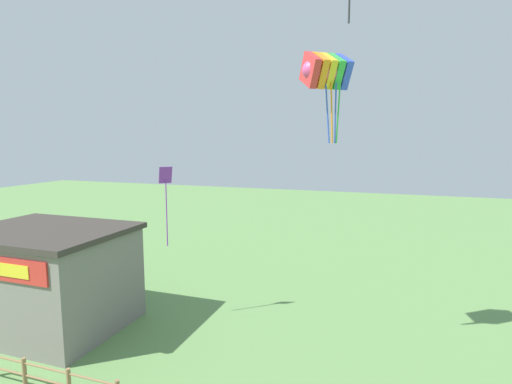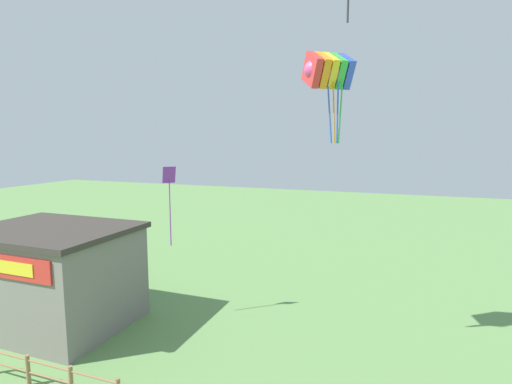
# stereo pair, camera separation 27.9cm
# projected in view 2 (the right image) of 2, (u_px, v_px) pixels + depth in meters

# --- Properties ---
(seaside_building) EXTENTS (6.84, 5.26, 4.41)m
(seaside_building) POSITION_uv_depth(u_px,v_px,m) (52.00, 276.00, 17.69)
(seaside_building) COLOR slate
(seaside_building) RESTS_ON ground_plane
(kite_rainbow_parafoil) EXTENTS (2.26, 2.17, 3.26)m
(kite_rainbow_parafoil) POSITION_uv_depth(u_px,v_px,m) (328.00, 71.00, 14.17)
(kite_rainbow_parafoil) COLOR #E54C8C
(kite_purple_streamer) EXTENTS (0.60, 0.60, 3.57)m
(kite_purple_streamer) POSITION_uv_depth(u_px,v_px,m) (170.00, 193.00, 17.64)
(kite_purple_streamer) COLOR purple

